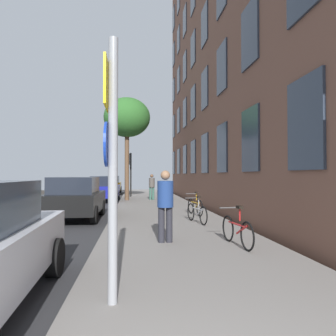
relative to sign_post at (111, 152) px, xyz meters
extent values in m
plane|color=#332D28|center=(-1.98, 12.13, -1.99)|extent=(41.80, 41.80, 0.00)
cube|color=#2D2D30|center=(-4.08, 12.13, -1.99)|extent=(7.00, 38.00, 0.01)
cube|color=gray|center=(1.52, 12.13, -1.93)|extent=(4.20, 38.00, 0.12)
cube|color=brown|center=(4.12, 11.63, 8.31)|extent=(0.50, 27.00, 20.61)
cube|color=#2D3847|center=(3.84, 2.25, 0.81)|extent=(0.06, 1.38, 1.97)
cube|color=#2D3847|center=(3.84, 5.38, 0.81)|extent=(0.06, 1.38, 1.97)
cube|color=#2D3847|center=(3.84, 8.50, 0.81)|extent=(0.06, 1.38, 1.97)
cube|color=#2D3847|center=(3.84, 11.63, 0.81)|extent=(0.06, 1.38, 1.97)
cube|color=#2D3847|center=(3.84, 14.75, 0.81)|extent=(0.06, 1.38, 1.97)
cube|color=#2D3847|center=(3.84, 17.88, 0.81)|extent=(0.06, 1.38, 1.97)
cube|color=#2D3847|center=(3.84, 21.00, 0.81)|extent=(0.06, 1.38, 1.97)
cube|color=#2D3847|center=(3.84, 24.13, 0.81)|extent=(0.06, 1.38, 1.97)
cube|color=#2D3847|center=(3.84, 5.38, 4.07)|extent=(0.06, 1.38, 1.97)
cube|color=#2D3847|center=(3.84, 8.50, 4.07)|extent=(0.06, 1.38, 1.97)
cube|color=#2D3847|center=(3.84, 11.63, 4.07)|extent=(0.06, 1.38, 1.97)
cube|color=#2D3847|center=(3.84, 14.75, 4.07)|extent=(0.06, 1.38, 1.97)
cube|color=#2D3847|center=(3.84, 17.88, 4.07)|extent=(0.06, 1.38, 1.97)
cube|color=#2D3847|center=(3.84, 21.00, 4.07)|extent=(0.06, 1.38, 1.97)
cube|color=#2D3847|center=(3.84, 24.13, 4.07)|extent=(0.06, 1.38, 1.97)
cube|color=#2D3847|center=(3.84, 11.63, 7.34)|extent=(0.06, 1.38, 1.97)
cube|color=#2D3847|center=(3.84, 14.75, 7.34)|extent=(0.06, 1.38, 1.97)
cube|color=#2D3847|center=(3.84, 17.88, 7.34)|extent=(0.06, 1.38, 1.97)
cube|color=#2D3847|center=(3.84, 21.00, 7.34)|extent=(0.06, 1.38, 1.97)
cube|color=#2D3847|center=(3.84, 24.13, 7.34)|extent=(0.06, 1.38, 1.97)
cube|color=#2D3847|center=(3.84, 17.88, 10.61)|extent=(0.06, 1.38, 1.97)
cube|color=#2D3847|center=(3.84, 21.00, 10.61)|extent=(0.06, 1.38, 1.97)
cube|color=#2D3847|center=(3.84, 24.13, 10.61)|extent=(0.06, 1.38, 1.97)
cube|color=#2D3847|center=(3.84, 21.00, 13.88)|extent=(0.06, 1.38, 1.97)
cube|color=#2D3847|center=(3.84, 24.13, 13.88)|extent=(0.06, 1.38, 1.97)
cylinder|color=gray|center=(0.02, 0.00, -0.21)|extent=(0.12, 0.12, 3.32)
cube|color=yellow|center=(-0.06, 0.00, 0.85)|extent=(0.03, 0.60, 0.60)
cylinder|color=#14339E|center=(-0.06, 0.00, 0.10)|extent=(0.03, 0.56, 0.56)
cylinder|color=black|center=(0.06, 19.33, -0.27)|extent=(0.12, 0.12, 3.21)
cube|color=black|center=(-0.12, 19.33, 0.89)|extent=(0.20, 0.24, 0.80)
sphere|color=#4B0707|center=(-0.23, 19.33, 1.15)|extent=(0.16, 0.16, 0.16)
sphere|color=#523707|center=(-0.23, 19.33, 0.89)|extent=(0.16, 0.16, 0.16)
sphere|color=green|center=(-0.23, 19.33, 0.63)|extent=(0.16, 0.16, 0.16)
cylinder|color=brown|center=(-0.16, 16.28, 0.32)|extent=(0.28, 0.28, 4.38)
ellipsoid|color=#2D6628|center=(-0.16, 16.28, 3.40)|extent=(2.95, 2.95, 2.51)
torus|color=black|center=(2.54, 3.43, -1.56)|extent=(0.11, 0.62, 0.62)
torus|color=black|center=(2.65, 2.43, -1.56)|extent=(0.11, 0.62, 0.62)
cylinder|color=#B21E1E|center=(2.59, 2.93, -1.39)|extent=(0.14, 0.85, 0.04)
cylinder|color=#B21E1E|center=(2.62, 2.68, -1.47)|extent=(0.10, 0.52, 0.28)
cylinder|color=#B21E1E|center=(2.61, 2.78, -1.15)|extent=(0.04, 0.04, 0.28)
cube|color=black|center=(2.61, 2.78, -0.99)|extent=(0.10, 0.24, 0.06)
cylinder|color=#4C4C4C|center=(2.54, 3.43, -1.07)|extent=(0.42, 0.08, 0.03)
torus|color=black|center=(2.27, 6.93, -1.57)|extent=(0.16, 0.60, 0.61)
torus|color=black|center=(2.48, 5.86, -1.57)|extent=(0.16, 0.60, 0.61)
cylinder|color=#99999E|center=(2.37, 6.39, -1.40)|extent=(0.22, 0.91, 0.04)
cylinder|color=#99999E|center=(2.42, 6.13, -1.48)|extent=(0.15, 0.55, 0.30)
cylinder|color=#99999E|center=(2.40, 6.23, -1.17)|extent=(0.04, 0.04, 0.28)
cube|color=black|center=(2.40, 6.23, -1.01)|extent=(0.10, 0.24, 0.06)
cylinder|color=#4C4C4C|center=(2.27, 6.93, -1.09)|extent=(0.42, 0.11, 0.03)
torus|color=black|center=(2.63, 8.91, -1.55)|extent=(0.15, 0.64, 0.64)
torus|color=black|center=(2.79, 7.93, -1.55)|extent=(0.15, 0.64, 0.64)
cylinder|color=#C68C19|center=(2.71, 8.42, -1.38)|extent=(0.18, 0.84, 0.04)
cylinder|color=#C68C19|center=(2.75, 8.18, -1.46)|extent=(0.13, 0.51, 0.28)
cylinder|color=#C68C19|center=(2.74, 8.27, -1.13)|extent=(0.04, 0.04, 0.28)
cube|color=black|center=(2.74, 8.27, -0.97)|extent=(0.10, 0.24, 0.06)
cylinder|color=#4C4C4C|center=(2.63, 8.91, -1.05)|extent=(0.42, 0.10, 0.03)
torus|color=black|center=(1.81, 12.93, -1.53)|extent=(0.19, 0.68, 0.69)
torus|color=black|center=(2.04, 11.88, -1.53)|extent=(0.19, 0.68, 0.69)
cylinder|color=#194C99|center=(1.92, 12.40, -1.34)|extent=(0.24, 0.90, 0.04)
cylinder|color=#194C99|center=(1.98, 12.14, -1.42)|extent=(0.16, 0.55, 0.30)
cylinder|color=#194C99|center=(1.96, 12.24, -1.08)|extent=(0.04, 0.04, 0.28)
cube|color=black|center=(1.96, 12.24, -0.92)|extent=(0.10, 0.24, 0.06)
cylinder|color=#4C4C4C|center=(1.81, 12.93, -1.00)|extent=(0.42, 0.12, 0.03)
cylinder|color=#26262D|center=(0.94, 3.48, -1.46)|extent=(0.16, 0.16, 0.83)
cylinder|color=#26262D|center=(1.12, 3.48, -1.46)|extent=(0.16, 0.16, 0.83)
cylinder|color=navy|center=(1.03, 3.48, -0.73)|extent=(0.48, 0.48, 0.62)
sphere|color=#936B4C|center=(1.03, 3.48, -0.29)|extent=(0.22, 0.22, 0.22)
cylinder|color=#33594C|center=(1.35, 16.39, -1.47)|extent=(0.15, 0.15, 0.80)
cylinder|color=#33594C|center=(1.53, 16.39, -1.47)|extent=(0.15, 0.15, 0.80)
cylinder|color=#4C4742|center=(1.44, 16.39, -0.77)|extent=(0.44, 0.44, 0.60)
sphere|color=brown|center=(1.44, 16.39, -0.34)|extent=(0.22, 0.22, 0.22)
cylinder|color=black|center=(-1.03, 1.49, -1.66)|extent=(0.22, 0.64, 0.64)
cube|color=black|center=(-1.94, 8.46, -1.31)|extent=(1.92, 3.96, 0.70)
cube|color=#1E232D|center=(-1.94, 8.26, -0.66)|extent=(1.60, 2.22, 0.60)
cylinder|color=black|center=(-2.80, 9.72, -1.66)|extent=(0.22, 0.64, 0.64)
cylinder|color=black|center=(-1.08, 9.72, -1.66)|extent=(0.22, 0.64, 0.64)
cylinder|color=black|center=(-2.80, 7.20, -1.66)|extent=(0.22, 0.64, 0.64)
cylinder|color=black|center=(-1.08, 7.20, -1.66)|extent=(0.22, 0.64, 0.64)
cube|color=navy|center=(-1.60, 16.79, -1.31)|extent=(1.82, 4.06, 0.70)
cube|color=#1E232D|center=(-1.60, 16.59, -0.66)|extent=(1.52, 2.28, 0.60)
cylinder|color=black|center=(-2.41, 18.09, -1.66)|extent=(0.22, 0.64, 0.64)
cylinder|color=black|center=(-0.79, 18.09, -1.66)|extent=(0.22, 0.64, 0.64)
cylinder|color=black|center=(-2.41, 15.50, -1.66)|extent=(0.22, 0.64, 0.64)
cylinder|color=black|center=(-0.79, 15.50, -1.66)|extent=(0.22, 0.64, 0.64)
cube|color=orange|center=(-1.83, 25.13, -1.31)|extent=(1.89, 4.31, 0.70)
cube|color=#384756|center=(-1.83, 24.91, -0.66)|extent=(1.58, 2.42, 0.60)
cylinder|color=black|center=(-2.68, 26.50, -1.66)|extent=(0.22, 0.64, 0.64)
cylinder|color=black|center=(-0.99, 26.50, -1.66)|extent=(0.22, 0.64, 0.64)
cylinder|color=black|center=(-2.68, 23.75, -1.66)|extent=(0.22, 0.64, 0.64)
cylinder|color=black|center=(-0.99, 23.75, -1.66)|extent=(0.22, 0.64, 0.64)
camera|label=1|loc=(0.28, -4.00, -0.28)|focal=33.86mm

